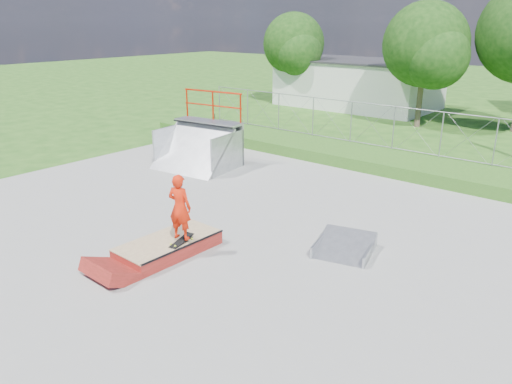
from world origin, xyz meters
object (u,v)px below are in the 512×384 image
at_px(grind_box, 169,247).
at_px(flat_bank_ramp, 344,247).
at_px(skater, 180,210).
at_px(quarter_pipe, 195,132).

height_order(grind_box, flat_bank_ramp, flat_bank_ramp).
relative_size(flat_bank_ramp, skater, 0.88).
bearing_deg(flat_bank_ramp, grind_box, -155.23).
relative_size(quarter_pipe, skater, 1.77).
relative_size(quarter_pipe, flat_bank_ramp, 2.02).
bearing_deg(quarter_pipe, grind_box, -56.42).
distance_m(grind_box, skater, 1.15).
xyz_separation_m(grind_box, quarter_pipe, (-5.08, 5.86, 1.27)).
height_order(grind_box, quarter_pipe, quarter_pipe).
height_order(quarter_pipe, skater, quarter_pipe).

